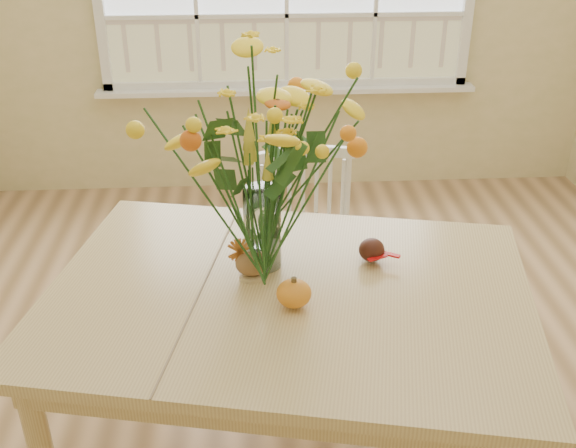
{
  "coord_description": "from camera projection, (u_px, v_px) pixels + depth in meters",
  "views": [
    {
      "loc": [
        -0.26,
        -2.02,
        1.96
      ],
      "look_at": [
        -0.15,
        -0.26,
        1.02
      ],
      "focal_mm": 42.0,
      "sensor_mm": 36.0,
      "label": 1
    }
  ],
  "objects": [
    {
      "name": "floor",
      "position": [
        320.0,
        416.0,
        2.72
      ],
      "size": [
        4.0,
        4.5,
        0.01
      ],
      "primitive_type": "cube",
      "color": "olive",
      "rests_on": "ground"
    },
    {
      "name": "pumpkin",
      "position": [
        294.0,
        295.0,
        1.99
      ],
      "size": [
        0.1,
        0.1,
        0.08
      ],
      "primitive_type": "ellipsoid",
      "color": "orange",
      "rests_on": "dining_table"
    },
    {
      "name": "dining_table",
      "position": [
        288.0,
        314.0,
        2.13
      ],
      "size": [
        1.67,
        1.34,
        0.8
      ],
      "rotation": [
        0.0,
        0.0,
        -0.2
      ],
      "color": "tan",
      "rests_on": "floor"
    },
    {
      "name": "flower_vase",
      "position": [
        261.0,
        149.0,
        2.03
      ],
      "size": [
        0.57,
        0.57,
        0.68
      ],
      "color": "white",
      "rests_on": "dining_table"
    },
    {
      "name": "turkey_figurine",
      "position": [
        251.0,
        264.0,
        2.12
      ],
      "size": [
        0.11,
        0.08,
        0.12
      ],
      "rotation": [
        0.0,
        0.0,
        -0.11
      ],
      "color": "#CCB78C",
      "rests_on": "dining_table"
    },
    {
      "name": "windsor_chair",
      "position": [
        307.0,
        250.0,
        2.86
      ],
      "size": [
        0.47,
        0.45,
        0.92
      ],
      "rotation": [
        0.0,
        0.0,
        0.11
      ],
      "color": "white",
      "rests_on": "floor"
    },
    {
      "name": "dark_gourd",
      "position": [
        372.0,
        251.0,
        2.22
      ],
      "size": [
        0.13,
        0.09,
        0.08
      ],
      "color": "#38160F",
      "rests_on": "dining_table"
    }
  ]
}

